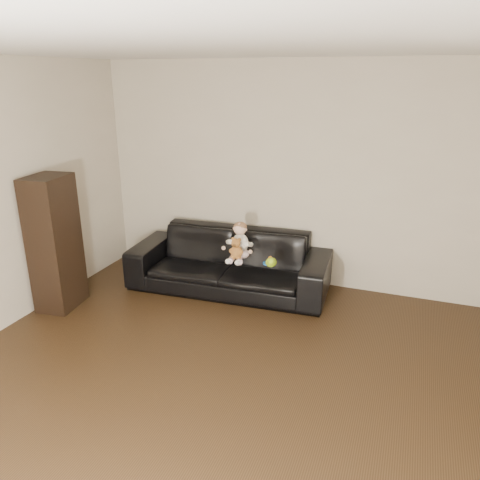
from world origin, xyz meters
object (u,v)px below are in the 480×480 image
at_px(toy_green, 271,262).
at_px(toy_blue_disc, 268,263).
at_px(sofa, 229,261).
at_px(cabinet, 55,243).
at_px(toy_rattle, 270,261).
at_px(teddy_bear, 236,249).
at_px(baby, 240,243).

relative_size(toy_green, toy_blue_disc, 1.31).
bearing_deg(sofa, toy_green, -24.53).
distance_m(cabinet, toy_rattle, 2.32).
xyz_separation_m(teddy_bear, toy_green, (0.39, 0.03, -0.12)).
relative_size(sofa, teddy_bear, 9.41).
relative_size(teddy_bear, toy_green, 1.70).
distance_m(sofa, toy_green, 0.64).
bearing_deg(teddy_bear, cabinet, 177.81).
xyz_separation_m(sofa, toy_blue_disc, (0.53, -0.17, 0.11)).
bearing_deg(toy_green, baby, 165.96).
xyz_separation_m(baby, teddy_bear, (0.01, -0.13, -0.02)).
relative_size(baby, toy_rattle, 5.52).
relative_size(baby, teddy_bear, 1.74).
xyz_separation_m(baby, toy_green, (0.40, -0.10, -0.14)).
bearing_deg(toy_green, toy_rattle, 113.81).
xyz_separation_m(cabinet, teddy_bear, (1.76, 0.81, -0.11)).
height_order(cabinet, toy_rattle, cabinet).
distance_m(sofa, toy_rattle, 0.59).
relative_size(sofa, cabinet, 1.60).
height_order(baby, toy_blue_disc, baby).
distance_m(cabinet, teddy_bear, 1.94).
bearing_deg(toy_rattle, toy_blue_disc, -151.93).
relative_size(cabinet, baby, 3.39).
height_order(sofa, toy_green, sofa).
bearing_deg(cabinet, teddy_bear, 17.43).
bearing_deg(toy_green, cabinet, -158.68).
relative_size(baby, toy_blue_disc, 3.86).
height_order(toy_green, toy_rattle, toy_green).
xyz_separation_m(cabinet, toy_blue_disc, (2.10, 0.90, -0.27)).
xyz_separation_m(sofa, toy_rattle, (0.55, -0.15, 0.15)).
distance_m(cabinet, toy_green, 2.33).
bearing_deg(toy_green, sofa, 158.94).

